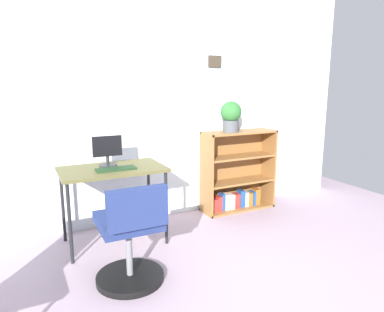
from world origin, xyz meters
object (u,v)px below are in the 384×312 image
Objects in this scene: office_chair at (131,240)px; potted_plant_on_shelf at (231,115)px; desk at (113,175)px; keyboard at (116,169)px; monitor at (107,151)px; bookshelf_low at (236,175)px.

potted_plant_on_shelf is at bearing 33.77° from office_chair.
keyboard is at bearing -83.59° from desk.
monitor reaches higher than bookshelf_low.
desk is at bearing 96.41° from keyboard.
keyboard is 1.01× the size of potted_plant_on_shelf.
potted_plant_on_shelf reaches higher than keyboard.
potted_plant_on_shelf is (1.50, 1.00, 0.78)m from office_chair.
desk is 2.69× the size of potted_plant_on_shelf.
monitor is 1.48m from potted_plant_on_shelf.
monitor is at bearing 99.13° from keyboard.
potted_plant_on_shelf is (1.45, 0.15, 0.26)m from monitor.
potted_plant_on_shelf reaches higher than desk.
desk is at bearing 84.89° from office_chair.
office_chair is at bearing -93.40° from monitor.
monitor is (-0.02, 0.08, 0.21)m from desk.
keyboard is 0.37× the size of bookshelf_low.
office_chair is (-0.08, -0.67, -0.39)m from keyboard.
desk is 1.16× the size of office_chair.
bookshelf_low is (1.58, 0.21, -0.47)m from monitor.
monitor is at bearing 86.60° from office_chair.
desk is 0.12m from keyboard.
potted_plant_on_shelf is at bearing 13.04° from keyboard.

